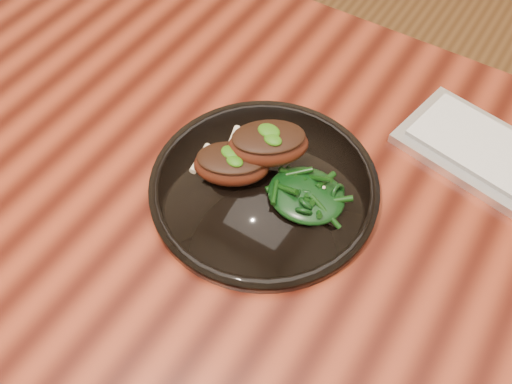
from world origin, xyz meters
TOP-DOWN VIEW (x-y plane):
  - desk at (0.00, 0.00)m, footprint 1.60×0.80m
  - plate at (-0.05, -0.00)m, footprint 0.31×0.31m
  - lamb_chop_front at (-0.10, -0.02)m, footprint 0.12×0.10m
  - lamb_chop_back at (-0.07, 0.03)m, footprint 0.12×0.12m
  - herb_smear at (-0.09, 0.06)m, footprint 0.08×0.05m
  - greens_heap at (0.01, 0.00)m, footprint 0.10×0.10m

SIDE VIEW (x-z plane):
  - desk at x=0.00m, z-range 0.29..1.04m
  - plate at x=-0.05m, z-range 0.75..0.77m
  - herb_smear at x=-0.09m, z-range 0.77..0.77m
  - greens_heap at x=0.01m, z-range 0.77..0.80m
  - lamb_chop_front at x=-0.10m, z-range 0.77..0.81m
  - lamb_chop_back at x=-0.07m, z-range 0.79..0.83m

